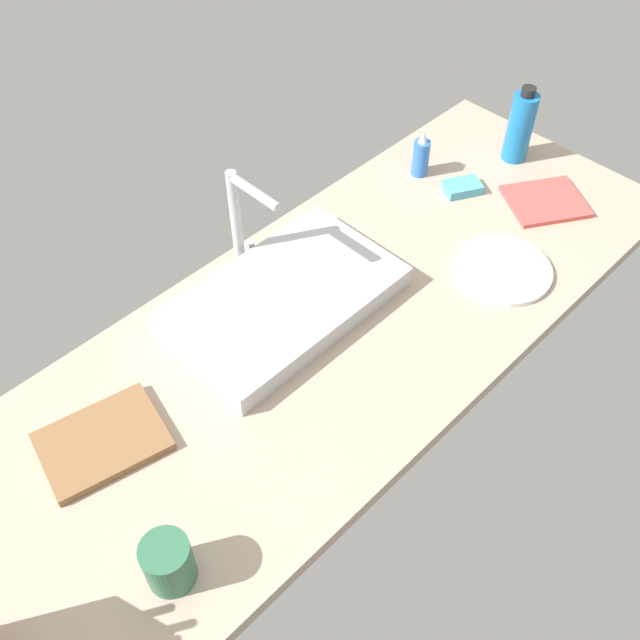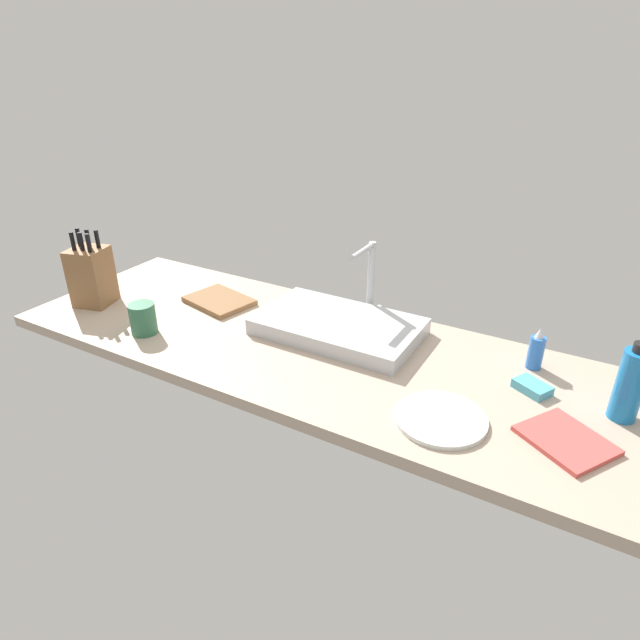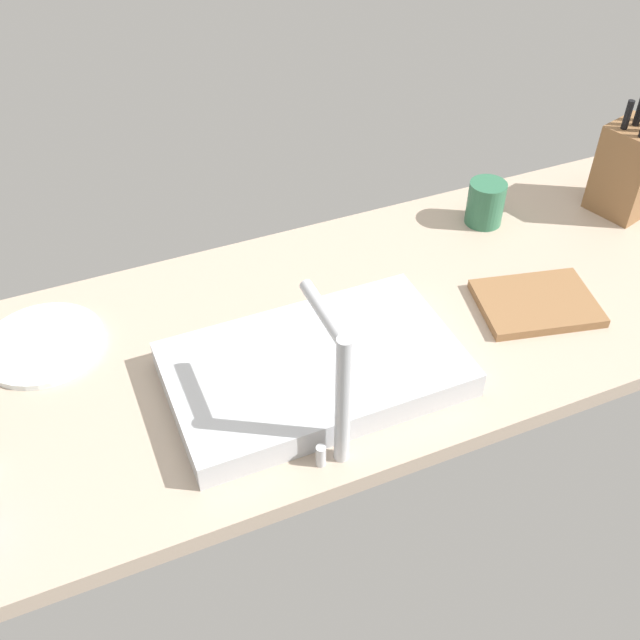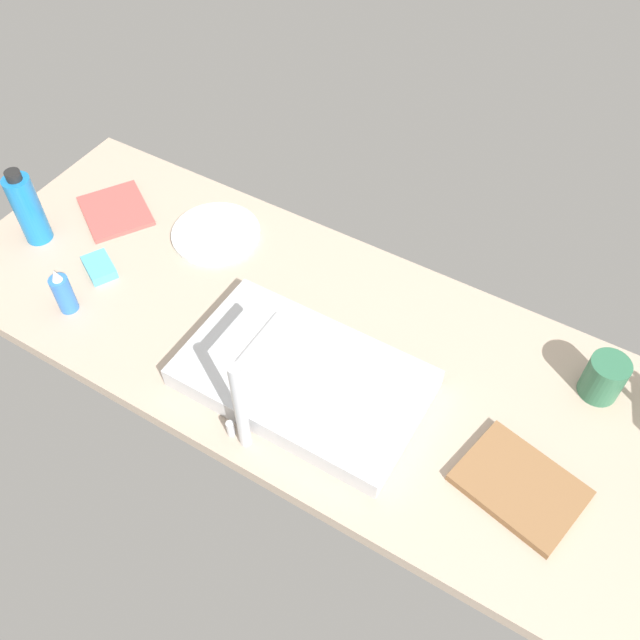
# 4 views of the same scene
# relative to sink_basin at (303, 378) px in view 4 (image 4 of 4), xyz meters

# --- Properties ---
(countertop_slab) EXTENTS (1.93, 0.66, 0.04)m
(countertop_slab) POSITION_rel_sink_basin_xyz_m (-0.03, -0.11, -0.04)
(countertop_slab) COLOR tan
(countertop_slab) RESTS_ON ground
(sink_basin) EXTENTS (0.50, 0.30, 0.05)m
(sink_basin) POSITION_rel_sink_basin_xyz_m (0.00, 0.00, 0.00)
(sink_basin) COLOR #B7BABF
(sink_basin) RESTS_ON countertop_slab
(faucet) EXTENTS (0.06, 0.15, 0.25)m
(faucet) POSITION_rel_sink_basin_xyz_m (0.03, 0.15, 0.13)
(faucet) COLOR #B7BABF
(faucet) RESTS_ON countertop_slab
(cutting_board) EXTENTS (0.25, 0.21, 0.02)m
(cutting_board) POSITION_rel_sink_basin_xyz_m (-0.47, -0.01, -0.02)
(cutting_board) COLOR brown
(cutting_board) RESTS_ON countertop_slab
(soap_bottle) EXTENTS (0.04, 0.04, 0.12)m
(soap_bottle) POSITION_rel_sink_basin_xyz_m (0.57, 0.10, 0.03)
(soap_bottle) COLOR blue
(soap_bottle) RESTS_ON countertop_slab
(water_bottle) EXTENTS (0.07, 0.07, 0.20)m
(water_bottle) POSITION_rel_sink_basin_xyz_m (0.80, -0.04, 0.07)
(water_bottle) COLOR #1970B7
(water_bottle) RESTS_ON countertop_slab
(dinner_plate) EXTENTS (0.22, 0.22, 0.01)m
(dinner_plate) POSITION_rel_sink_basin_xyz_m (0.42, -0.27, -0.02)
(dinner_plate) COLOR silver
(dinner_plate) RESTS_ON countertop_slab
(dish_towel) EXTENTS (0.24, 0.23, 0.01)m
(dish_towel) POSITION_rel_sink_basin_xyz_m (0.70, -0.20, -0.02)
(dish_towel) COLOR #CC4C47
(dish_towel) RESTS_ON countertop_slab
(coffee_mug) EXTENTS (0.08, 0.08, 0.10)m
(coffee_mug) POSITION_rel_sink_basin_xyz_m (-0.53, -0.30, 0.02)
(coffee_mug) COLOR #2D6647
(coffee_mug) RESTS_ON countertop_slab
(dish_sponge) EXTENTS (0.11, 0.10, 0.02)m
(dish_sponge) POSITION_rel_sink_basin_xyz_m (0.59, -0.03, -0.01)
(dish_sponge) COLOR #4CA3BC
(dish_sponge) RESTS_ON countertop_slab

